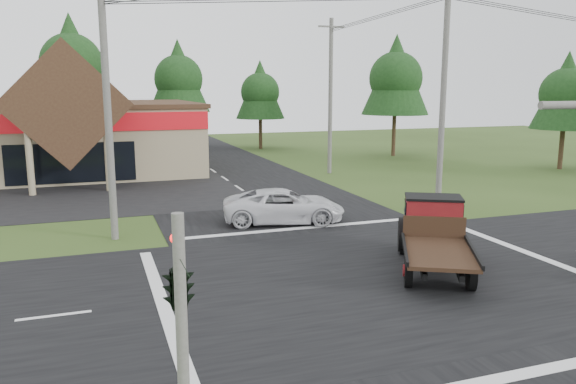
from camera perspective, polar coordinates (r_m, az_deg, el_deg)
name	(u,v)px	position (r m, az deg, el deg)	size (l,w,h in m)	color
ground	(372,277)	(19.44, 8.52, -8.56)	(120.00, 120.00, 0.00)	#2D4217
road_ns	(372,277)	(19.44, 8.53, -8.53)	(12.00, 120.00, 0.02)	black
road_ew	(372,277)	(19.44, 8.53, -8.53)	(120.00, 12.00, 0.02)	black
traffic_signal_corner	(178,263)	(9.38, -11.14, -7.11)	(0.53, 2.48, 4.40)	#595651
utility_pole_nw	(108,111)	(24.21, -17.84, 7.84)	(2.00, 0.30, 10.50)	#595651
utility_pole_ne	(443,96)	(29.40, 15.48, 9.34)	(2.00, 0.30, 11.50)	#595651
utility_pole_n	(330,96)	(41.68, 4.33, 9.75)	(2.00, 0.30, 11.20)	#595651
tree_row_c	(71,61)	(57.25, -21.15, 12.29)	(7.28, 7.28, 13.13)	#332316
tree_row_d	(178,77)	(58.84, -11.07, 11.42)	(6.16, 6.16, 11.11)	#332316
tree_row_e	(260,90)	(58.62, -2.85, 10.29)	(5.04, 5.04, 9.09)	#332316
tree_side_ne	(396,76)	(53.36, 10.90, 11.53)	(6.16, 6.16, 11.11)	#332316
tree_side_e_near	(566,91)	(48.72, 26.43, 9.15)	(5.04, 5.04, 9.09)	#332316
antique_flatbed_truck	(435,237)	(20.14, 14.74, -4.41)	(2.28, 5.96, 2.49)	#620E13
white_pickup	(284,206)	(26.62, -0.42, -1.42)	(2.64, 5.73, 1.59)	silver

